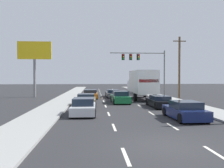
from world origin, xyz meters
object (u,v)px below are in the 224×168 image
(traffic_signal_mast, at_px, (140,60))
(box_truck, at_px, (142,83))
(car_orange, at_px, (90,94))
(roadside_billboard, at_px, (34,57))
(car_silver, at_px, (84,107))
(car_green, at_px, (120,97))
(car_tan, at_px, (86,100))
(car_gray, at_px, (113,94))
(car_navy, at_px, (185,111))
(utility_pole_mid, at_px, (179,67))
(car_black, at_px, (160,102))

(traffic_signal_mast, bearing_deg, box_truck, -99.53)
(car_orange, height_order, roadside_billboard, roadside_billboard)
(car_silver, relative_size, car_green, 0.94)
(car_orange, relative_size, car_green, 0.97)
(car_orange, bearing_deg, car_tan, -92.00)
(car_gray, relative_size, roadside_billboard, 0.58)
(car_green, bearing_deg, roadside_billboard, 143.06)
(car_tan, distance_m, car_gray, 10.46)
(car_silver, xyz_separation_m, box_truck, (6.90, 12.01, 1.54))
(car_navy, bearing_deg, car_gray, 100.61)
(roadside_billboard, bearing_deg, car_silver, -65.24)
(car_silver, xyz_separation_m, utility_pole_mid, (12.54, 13.82, 3.78))
(car_silver, bearing_deg, car_orange, 88.87)
(car_tan, xyz_separation_m, roadside_billboard, (-7.76, 10.75, 5.32))
(box_truck, distance_m, roadside_billboard, 15.88)
(car_navy, distance_m, traffic_signal_mast, 22.69)
(car_orange, distance_m, box_truck, 7.20)
(box_truck, relative_size, car_black, 1.86)
(car_gray, bearing_deg, roadside_billboard, 175.46)
(car_tan, distance_m, car_green, 4.29)
(car_silver, height_order, utility_pole_mid, utility_pole_mid)
(car_green, distance_m, car_black, 5.24)
(car_tan, relative_size, car_gray, 0.86)
(traffic_signal_mast, xyz_separation_m, roadside_billboard, (-15.93, -2.74, 0.26))
(car_black, height_order, car_navy, car_navy)
(car_black, bearing_deg, box_truck, 91.32)
(car_silver, relative_size, car_black, 0.93)
(box_truck, bearing_deg, car_green, -129.74)
(box_truck, distance_m, car_black, 8.00)
(car_tan, xyz_separation_m, car_gray, (3.51, 9.85, -0.03))
(box_truck, bearing_deg, utility_pole_mid, 17.76)
(roadside_billboard, bearing_deg, utility_pole_mid, -8.45)
(car_green, bearing_deg, utility_pole_mid, 32.53)
(box_truck, xyz_separation_m, car_black, (0.18, -7.84, -1.60))
(traffic_signal_mast, bearing_deg, car_green, -111.33)
(car_black, height_order, roadside_billboard, roadside_billboard)
(car_green, height_order, roadside_billboard, roadside_billboard)
(car_orange, relative_size, car_gray, 0.96)
(car_black, relative_size, roadside_billboard, 0.58)
(car_orange, height_order, box_truck, box_truck)
(car_orange, relative_size, roadside_billboard, 0.56)
(car_silver, height_order, box_truck, box_truck)
(car_silver, distance_m, box_truck, 13.94)
(car_tan, xyz_separation_m, traffic_signal_mast, (8.18, 13.49, 5.06))
(car_silver, distance_m, car_black, 8.22)
(car_tan, bearing_deg, car_navy, -51.00)
(car_orange, distance_m, car_green, 7.08)
(car_black, distance_m, car_navy, 6.69)
(car_navy, relative_size, traffic_signal_mast, 0.47)
(car_navy, height_order, utility_pole_mid, utility_pole_mid)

